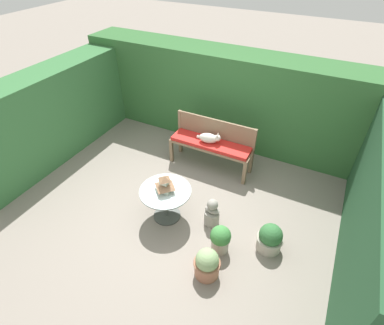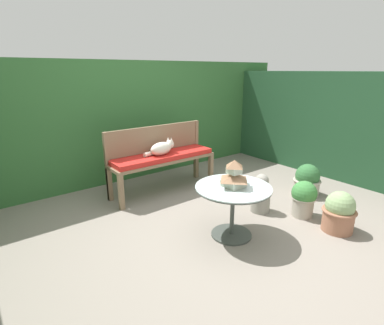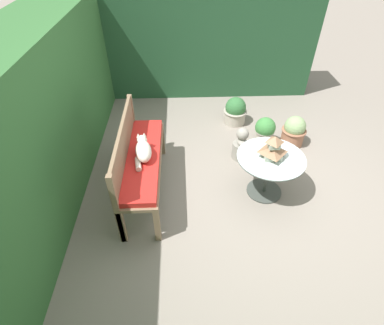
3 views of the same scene
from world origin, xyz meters
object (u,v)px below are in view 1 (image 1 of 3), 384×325
object	(u,v)px
garden_bust	(212,213)
potted_plant_table_near	(207,264)
cat	(209,138)
pagoda_birdhouse	(165,184)
potted_plant_bench_left	(270,238)
potted_plant_path_edge	(220,239)
patio_table	(166,196)
garden_bench	(211,146)

from	to	relation	value
garden_bust	potted_plant_table_near	size ratio (longest dim) A/B	1.07
cat	pagoda_birdhouse	xyz separation A→B (m)	(-0.06, -1.45, 0.02)
potted_plant_table_near	potted_plant_bench_left	size ratio (longest dim) A/B	1.02
cat	potted_plant_path_edge	bearing A→B (deg)	-70.10
cat	potted_plant_bench_left	distance (m)	2.08
patio_table	cat	bearing A→B (deg)	87.67
patio_table	garden_bust	bearing A→B (deg)	15.60
potted_plant_table_near	potted_plant_bench_left	xyz separation A→B (m)	(0.62, 0.77, -0.01)
potted_plant_path_edge	patio_table	bearing A→B (deg)	168.44
garden_bust	potted_plant_bench_left	size ratio (longest dim) A/B	1.09
potted_plant_table_near	garden_bench	bearing A→B (deg)	113.19
pagoda_birdhouse	potted_plant_table_near	xyz separation A→B (m)	(0.99, -0.64, -0.46)
patio_table	potted_plant_path_edge	size ratio (longest dim) A/B	1.77
patio_table	potted_plant_path_edge	xyz separation A→B (m)	(0.99, -0.20, -0.21)
garden_bench	garden_bust	xyz separation A→B (m)	(0.60, -1.28, -0.27)
garden_bust	potted_plant_table_near	world-z (taller)	garden_bust
pagoda_birdhouse	patio_table	bearing A→B (deg)	180.00
garden_bench	potted_plant_path_edge	distance (m)	1.92
pagoda_birdhouse	potted_plant_table_near	distance (m)	1.26
garden_bench	potted_plant_path_edge	xyz separation A→B (m)	(0.91, -1.67, -0.25)
garden_bench	potted_plant_table_near	size ratio (longest dim) A/B	3.39
cat	garden_bust	size ratio (longest dim) A/B	0.97
garden_bench	patio_table	distance (m)	1.47
pagoda_birdhouse	potted_plant_path_edge	bearing A→B (deg)	-11.56
patio_table	garden_bust	size ratio (longest dim) A/B	1.61
pagoda_birdhouse	potted_plant_path_edge	world-z (taller)	pagoda_birdhouse
garden_bench	pagoda_birdhouse	size ratio (longest dim) A/B	5.46
cat	potted_plant_table_near	distance (m)	2.33
garden_bench	potted_plant_bench_left	xyz separation A→B (m)	(1.52, -1.33, -0.27)
pagoda_birdhouse	garden_bust	bearing A→B (deg)	15.60
cat	patio_table	bearing A→B (deg)	-101.91
patio_table	potted_plant_bench_left	size ratio (longest dim) A/B	1.75
patio_table	potted_plant_table_near	distance (m)	1.20
patio_table	pagoda_birdhouse	bearing A→B (deg)	0.00
potted_plant_table_near	garden_bust	bearing A→B (deg)	109.75
cat	potted_plant_path_edge	distance (m)	1.95
potted_plant_path_edge	potted_plant_table_near	bearing A→B (deg)	-90.61
potted_plant_table_near	pagoda_birdhouse	bearing A→B (deg)	147.20
garden_bust	potted_plant_table_near	distance (m)	0.88
cat	pagoda_birdhouse	bearing A→B (deg)	-101.91
patio_table	potted_plant_table_near	bearing A→B (deg)	-32.80
garden_bench	potted_plant_table_near	world-z (taller)	garden_bench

